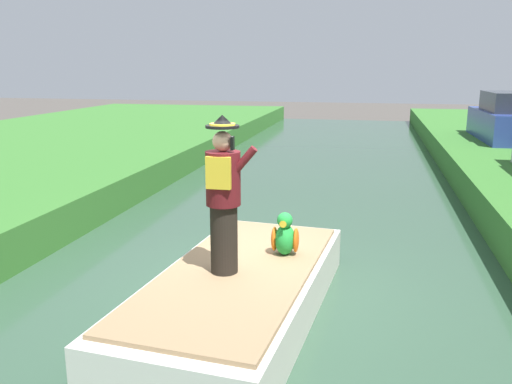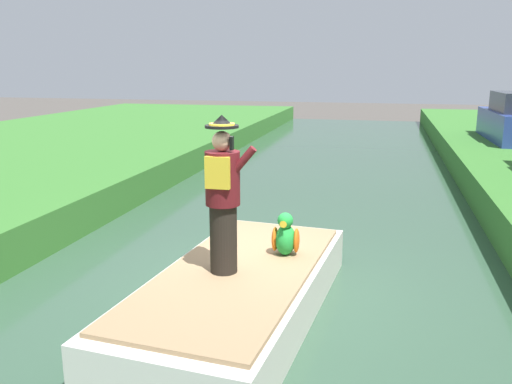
{
  "view_description": "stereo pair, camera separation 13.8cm",
  "coord_description": "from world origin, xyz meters",
  "px_view_note": "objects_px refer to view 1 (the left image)",
  "views": [
    {
      "loc": [
        1.47,
        -6.56,
        3.09
      ],
      "look_at": [
        0.15,
        -0.5,
        1.61
      ],
      "focal_mm": 37.29,
      "sensor_mm": 36.0,
      "label": 1
    },
    {
      "loc": [
        1.6,
        -6.53,
        3.09
      ],
      "look_at": [
        0.15,
        -0.5,
        1.61
      ],
      "focal_mm": 37.29,
      "sensor_mm": 36.0,
      "label": 2
    }
  ],
  "objects_px": {
    "boat": "(239,293)",
    "parrot_plush": "(285,236)",
    "person_pirate": "(224,196)",
    "parked_car_blue": "(508,120)"
  },
  "relations": [
    {
      "from": "parked_car_blue",
      "to": "person_pirate",
      "type": "bearing_deg",
      "value": -115.17
    },
    {
      "from": "boat",
      "to": "parrot_plush",
      "type": "xyz_separation_m",
      "value": [
        0.45,
        0.63,
        0.55
      ]
    },
    {
      "from": "person_pirate",
      "to": "parked_car_blue",
      "type": "height_order",
      "value": "person_pirate"
    },
    {
      "from": "parked_car_blue",
      "to": "boat",
      "type": "bearing_deg",
      "value": -114.81
    },
    {
      "from": "parrot_plush",
      "to": "parked_car_blue",
      "type": "bearing_deg",
      "value": 65.86
    },
    {
      "from": "boat",
      "to": "person_pirate",
      "type": "xyz_separation_m",
      "value": [
        -0.15,
        -0.11,
        1.23
      ]
    },
    {
      "from": "parrot_plush",
      "to": "parked_car_blue",
      "type": "distance_m",
      "value": 12.78
    },
    {
      "from": "boat",
      "to": "parked_car_blue",
      "type": "distance_m",
      "value": 13.57
    },
    {
      "from": "person_pirate",
      "to": "boat",
      "type": "bearing_deg",
      "value": 37.32
    },
    {
      "from": "boat",
      "to": "person_pirate",
      "type": "relative_size",
      "value": 2.35
    }
  ]
}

